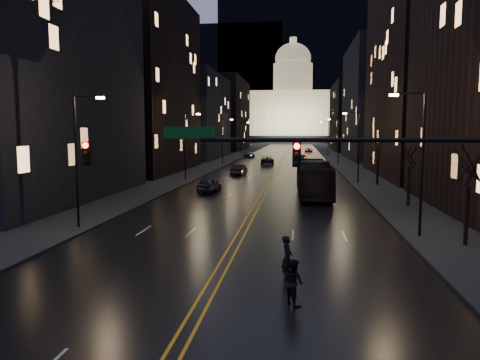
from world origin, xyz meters
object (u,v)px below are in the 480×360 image
(oncoming_car_a, at_px, (209,185))
(receding_car_a, at_px, (309,173))
(oncoming_car_b, at_px, (239,170))
(pedestrian_b, at_px, (294,282))
(pedestrian_a, at_px, (287,258))
(traffic_signal, at_px, (357,167))
(bus, at_px, (314,179))

(oncoming_car_a, height_order, receding_car_a, oncoming_car_a)
(oncoming_car_b, relative_size, pedestrian_b, 2.72)
(receding_car_a, height_order, pedestrian_a, pedestrian_a)
(traffic_signal, xyz_separation_m, bus, (-0.77, 27.83, -3.29))
(bus, xyz_separation_m, oncoming_car_a, (-11.03, 2.06, -1.01))
(traffic_signal, distance_m, pedestrian_a, 5.06)
(oncoming_car_a, bearing_deg, receding_car_a, -121.95)
(receding_car_a, distance_m, pedestrian_b, 47.44)
(pedestrian_a, bearing_deg, pedestrian_b, -164.25)
(pedestrian_a, bearing_deg, oncoming_car_b, 19.47)
(traffic_signal, xyz_separation_m, receding_car_a, (-0.89, 45.42, -4.32))
(traffic_signal, distance_m, receding_car_a, 45.63)
(traffic_signal, distance_m, oncoming_car_b, 50.91)
(oncoming_car_a, distance_m, pedestrian_a, 30.25)
(oncoming_car_a, bearing_deg, pedestrian_a, 110.49)
(bus, xyz_separation_m, pedestrian_b, (-1.69, -29.82, -0.92))
(oncoming_car_b, bearing_deg, pedestrian_a, 104.02)
(bus, xyz_separation_m, oncoming_car_b, (-10.28, 21.68, -1.02))
(traffic_signal, relative_size, pedestrian_b, 9.73)
(pedestrian_a, xyz_separation_m, pedestrian_b, (0.31, -3.00, -0.10))
(oncoming_car_a, xyz_separation_m, receding_car_a, (10.91, 15.54, -0.02))
(bus, bearing_deg, receding_car_a, 88.83)
(oncoming_car_a, height_order, pedestrian_b, pedestrian_b)
(traffic_signal, relative_size, receding_car_a, 3.64)
(bus, height_order, receding_car_a, bus)
(bus, xyz_separation_m, receding_car_a, (-0.12, 17.59, -1.03))
(traffic_signal, bearing_deg, oncoming_car_a, 111.55)
(oncoming_car_b, distance_m, pedestrian_b, 52.22)
(receding_car_a, xyz_separation_m, pedestrian_b, (-1.57, -47.41, 0.11))
(bus, distance_m, oncoming_car_a, 11.27)
(bus, distance_m, pedestrian_a, 26.91)
(oncoming_car_b, xyz_separation_m, pedestrian_a, (8.28, -48.50, 0.19))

